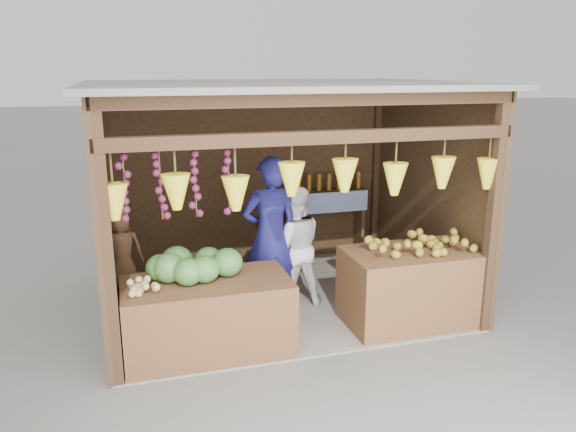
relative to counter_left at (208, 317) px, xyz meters
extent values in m
plane|color=#514F49|center=(1.04, 1.07, -0.39)|extent=(80.00, 80.00, 0.00)
cube|color=slate|center=(1.04, 1.07, -0.38)|extent=(4.00, 3.00, 0.02)
cube|color=black|center=(1.04, 2.57, 0.91)|extent=(4.00, 0.06, 2.60)
cube|color=black|center=(-0.96, 1.07, 0.91)|extent=(0.06, 3.00, 2.60)
cube|color=black|center=(3.04, 1.07, 0.91)|extent=(0.06, 3.00, 2.60)
cube|color=#605B54|center=(1.04, 1.07, 2.24)|extent=(4.30, 3.30, 0.06)
cube|color=black|center=(-0.90, -0.37, 0.91)|extent=(0.11, 0.11, 2.60)
cube|color=black|center=(2.98, -0.37, 0.91)|extent=(0.11, 0.11, 2.60)
cube|color=black|center=(-0.90, 2.51, 0.91)|extent=(0.11, 0.11, 2.60)
cube|color=black|center=(2.98, 2.51, 0.91)|extent=(0.11, 0.11, 2.60)
cube|color=black|center=(1.04, -0.37, 1.81)|extent=(4.00, 0.12, 0.12)
cube|color=black|center=(1.04, -0.37, 2.15)|extent=(4.00, 0.12, 0.12)
cube|color=#382314|center=(2.09, 2.37, 0.66)|extent=(1.25, 0.30, 0.05)
cube|color=#382314|center=(1.51, 2.37, 0.14)|extent=(0.05, 0.28, 1.05)
cube|color=#382314|center=(2.68, 2.37, 0.14)|extent=(0.05, 0.28, 1.05)
cube|color=blue|center=(2.09, 2.21, 0.53)|extent=(1.25, 0.02, 0.30)
cube|color=#4F2E1A|center=(0.00, 0.00, 0.00)|extent=(1.66, 0.85, 0.77)
cube|color=#4F301A|center=(2.27, 0.04, 0.04)|extent=(1.44, 0.85, 0.86)
cube|color=black|center=(-0.79, 1.22, -0.23)|extent=(0.32, 0.32, 0.30)
imported|color=#171550|center=(0.87, 0.80, 0.55)|extent=(0.70, 0.48, 1.87)
imported|color=silver|center=(1.19, 0.91, 0.35)|extent=(0.77, 0.63, 1.47)
imported|color=brown|center=(-0.79, 1.22, 0.39)|extent=(0.50, 0.36, 0.95)
camera|label=1|loc=(-0.70, -5.22, 2.43)|focal=35.00mm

